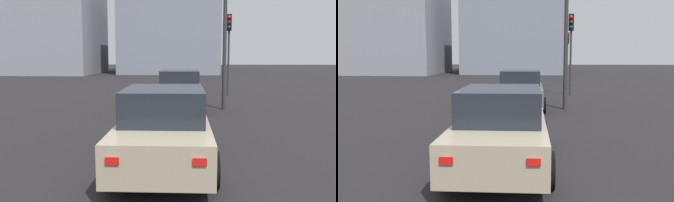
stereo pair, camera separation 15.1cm
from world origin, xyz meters
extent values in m
cube|color=black|center=(0.00, 0.00, -0.10)|extent=(160.00, 160.00, 0.20)
cube|color=slate|center=(8.76, -0.08, 0.61)|extent=(4.41, 1.82, 0.69)
cube|color=#1E232B|center=(8.54, -0.08, 1.28)|extent=(1.99, 1.58, 0.65)
cylinder|color=black|center=(10.13, -0.96, 0.32)|extent=(0.64, 0.23, 0.64)
cylinder|color=black|center=(10.11, 0.82, 0.32)|extent=(0.64, 0.23, 0.64)
cylinder|color=black|center=(7.40, -0.98, 0.32)|extent=(0.64, 0.23, 0.64)
cylinder|color=black|center=(7.39, 0.80, 0.32)|extent=(0.64, 0.23, 0.64)
cube|color=maroon|center=(6.55, -0.74, 0.73)|extent=(0.03, 0.20, 0.11)
cube|color=maroon|center=(6.54, 0.54, 0.73)|extent=(0.03, 0.20, 0.11)
cube|color=tan|center=(0.76, -0.01, 0.60)|extent=(4.80, 1.82, 0.69)
cube|color=#1E232B|center=(0.52, -0.01, 1.27)|extent=(2.17, 1.57, 0.64)
cylinder|color=black|center=(2.25, -0.86, 0.32)|extent=(0.64, 0.23, 0.64)
cylinder|color=black|center=(2.23, 0.89, 0.32)|extent=(0.64, 0.23, 0.64)
cylinder|color=black|center=(-0.70, -0.90, 0.32)|extent=(0.64, 0.23, 0.64)
cylinder|color=black|center=(-0.73, 0.85, 0.32)|extent=(0.64, 0.23, 0.64)
cube|color=red|center=(-1.63, -0.67, 0.73)|extent=(0.03, 0.20, 0.11)
cube|color=red|center=(-1.65, 0.59, 0.73)|extent=(0.03, 0.20, 0.11)
cylinder|color=#2D2D30|center=(14.04, -2.61, 1.77)|extent=(0.11, 0.11, 3.54)
cube|color=black|center=(13.98, -2.60, 3.99)|extent=(0.24, 0.31, 0.90)
sphere|color=red|center=(13.87, -2.58, 4.26)|extent=(0.20, 0.20, 0.20)
sphere|color=black|center=(13.87, -2.58, 3.99)|extent=(0.20, 0.20, 0.20)
sphere|color=black|center=(13.87, -2.58, 3.72)|extent=(0.20, 0.20, 0.20)
cylinder|color=#2D2D30|center=(24.60, -3.31, 1.58)|extent=(0.11, 0.11, 3.16)
cube|color=black|center=(24.54, -3.31, 3.61)|extent=(0.22, 0.30, 0.90)
sphere|color=red|center=(24.43, -3.30, 3.88)|extent=(0.20, 0.20, 0.20)
sphere|color=black|center=(24.43, -3.30, 3.61)|extent=(0.20, 0.20, 0.20)
sphere|color=black|center=(24.43, -3.30, 3.34)|extent=(0.20, 0.20, 0.20)
cylinder|color=#2D2D30|center=(8.56, -1.90, 3.45)|extent=(0.16, 0.16, 6.90)
cube|color=gray|center=(41.33, 2.00, 5.60)|extent=(13.96, 11.66, 11.20)
cube|color=gray|center=(37.68, 16.00, 7.02)|extent=(12.09, 10.55, 14.04)
camera|label=1|loc=(-6.77, -0.53, 2.24)|focal=39.74mm
camera|label=2|loc=(-6.76, -0.68, 2.24)|focal=39.74mm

